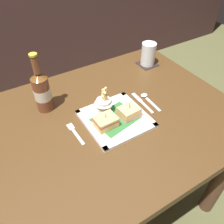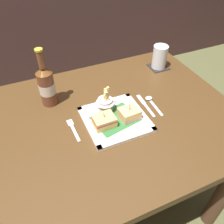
{
  "view_description": "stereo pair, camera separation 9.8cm",
  "coord_description": "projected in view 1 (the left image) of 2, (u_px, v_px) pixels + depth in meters",
  "views": [
    {
      "loc": [
        -0.37,
        -0.64,
        1.43
      ],
      "look_at": [
        0.01,
        -0.02,
        0.77
      ],
      "focal_mm": 37.42,
      "sensor_mm": 36.0,
      "label": 1
    },
    {
      "loc": [
        -0.29,
        -0.68,
        1.43
      ],
      "look_at": [
        0.01,
        -0.02,
        0.77
      ],
      "focal_mm": 37.42,
      "sensor_mm": 36.0,
      "label": 2
    }
  ],
  "objects": [
    {
      "name": "knife",
      "position": [
        141.0,
        102.0,
        1.09
      ],
      "size": [
        0.02,
        0.16,
        0.0
      ],
      "color": "silver",
      "rests_on": "dining_table"
    },
    {
      "name": "sandwich_half_left",
      "position": [
        106.0,
        122.0,
        0.95
      ],
      "size": [
        0.09,
        0.07,
        0.07
      ],
      "color": "tan",
      "rests_on": "square_plate"
    },
    {
      "name": "water_glass",
      "position": [
        148.0,
        55.0,
        1.31
      ],
      "size": [
        0.08,
        0.08,
        0.13
      ],
      "color": "silver",
      "rests_on": "dining_table"
    },
    {
      "name": "spoon",
      "position": [
        147.0,
        98.0,
        1.11
      ],
      "size": [
        0.04,
        0.14,
        0.01
      ],
      "color": "silver",
      "rests_on": "dining_table"
    },
    {
      "name": "fork",
      "position": [
        75.0,
        132.0,
        0.95
      ],
      "size": [
        0.03,
        0.13,
        0.0
      ],
      "color": "silver",
      "rests_on": "dining_table"
    },
    {
      "name": "dining_table",
      "position": [
        109.0,
        138.0,
        1.11
      ],
      "size": [
        1.14,
        0.87,
        0.73
      ],
      "color": "#4F341A",
      "rests_on": "ground_plane"
    },
    {
      "name": "sandwich_half_right",
      "position": [
        129.0,
        112.0,
        0.99
      ],
      "size": [
        0.09,
        0.08,
        0.07
      ],
      "color": "#DBAD76",
      "rests_on": "square_plate"
    },
    {
      "name": "fries_cup",
      "position": [
        104.0,
        103.0,
        1.01
      ],
      "size": [
        0.08,
        0.08,
        0.11
      ],
      "color": "white",
      "rests_on": "square_plate"
    },
    {
      "name": "ground_plane",
      "position": [
        110.0,
        199.0,
        1.5
      ],
      "size": [
        6.0,
        6.0,
        0.0
      ],
      "primitive_type": "plane",
      "color": "brown"
    },
    {
      "name": "square_plate",
      "position": [
        116.0,
        119.0,
        1.0
      ],
      "size": [
        0.26,
        0.26,
        0.02
      ],
      "color": "white",
      "rests_on": "dining_table"
    },
    {
      "name": "drink_coaster",
      "position": [
        147.0,
        64.0,
        1.35
      ],
      "size": [
        0.1,
        0.1,
        0.0
      ],
      "primitive_type": "cube",
      "color": "black",
      "rests_on": "dining_table"
    },
    {
      "name": "beer_bottle",
      "position": [
        42.0,
        91.0,
        1.0
      ],
      "size": [
        0.07,
        0.07,
        0.27
      ],
      "color": "brown",
      "rests_on": "dining_table"
    }
  ]
}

